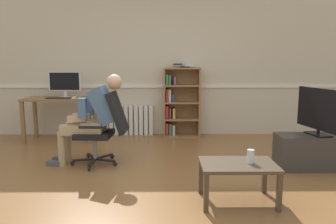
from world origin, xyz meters
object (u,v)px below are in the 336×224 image
tv_stand (317,152)px  office_chair (105,126)px  imac_monitor (65,82)px  tv_screen (320,111)px  coffee_table (238,169)px  radiator (129,120)px  drinking_glass (251,156)px  person_seated (92,117)px  computer_mouse (74,97)px  computer_desk (60,104)px  keyboard (58,98)px  bookshelf (179,102)px

tv_stand → office_chair: bearing=175.8°
tv_stand → imac_monitor: bearing=156.1°
tv_screen → coffee_table: 1.66m
imac_monitor → office_chair: 1.81m
imac_monitor → coffee_table: 3.69m
radiator → drinking_glass: bearing=-62.9°
person_seated → tv_stand: size_ratio=1.18×
coffee_table → tv_screen: bearing=38.6°
person_seated → tv_stand: (2.93, -0.21, -0.43)m
computer_mouse → tv_screen: (3.51, -1.46, -0.02)m
drinking_glass → computer_desk: bearing=136.1°
tv_stand → person_seated: bearing=175.8°
radiator → coffee_table: bearing=-64.8°
imac_monitor → computer_mouse: imac_monitor is taller
computer_desk → keyboard: bearing=-80.7°
drinking_glass → tv_stand: bearing=41.4°
bookshelf → tv_stand: size_ratio=1.31×
radiator → office_chair: 1.78m
tv_stand → coffee_table: 1.61m
tv_stand → tv_screen: tv_screen is taller
computer_mouse → office_chair: bearing=-59.2°
computer_mouse → office_chair: 1.48m
imac_monitor → keyboard: size_ratio=1.39×
imac_monitor → radiator: (1.07, 0.31, -0.74)m
bookshelf → keyboard: bearing=-168.2°
imac_monitor → radiator: size_ratio=0.60×
computer_mouse → imac_monitor: bearing=137.5°
keyboard → computer_mouse: 0.27m
bookshelf → tv_screen: size_ratio=1.55×
tv_screen → coffee_table: bearing=117.9°
computer_desk → tv_stand: size_ratio=1.15×
radiator → tv_stand: 3.30m
imac_monitor → tv_stand: (3.73, -1.65, -0.80)m
computer_desk → radiator: size_ratio=1.28×
keyboard → person_seated: (0.85, -1.22, -0.12)m
bookshelf → radiator: bookshelf is taller
office_chair → imac_monitor: bearing=-143.2°
keyboard → office_chair: office_chair is taller
coffee_table → keyboard: bearing=136.1°
computer_desk → office_chair: bearing=-52.8°
computer_desk → imac_monitor: imac_monitor is taller
tv_screen → drinking_glass: tv_screen is taller
person_seated → coffee_table: size_ratio=1.66×
tv_stand → computer_desk: bearing=157.5°
imac_monitor → person_seated: 1.69m
coffee_table → tv_stand: bearing=38.6°
computer_mouse → tv_stand: size_ratio=0.10×
computer_desk → radiator: computer_desk is taller
radiator → coffee_table: radiator is taller
keyboard → bookshelf: bookshelf is taller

